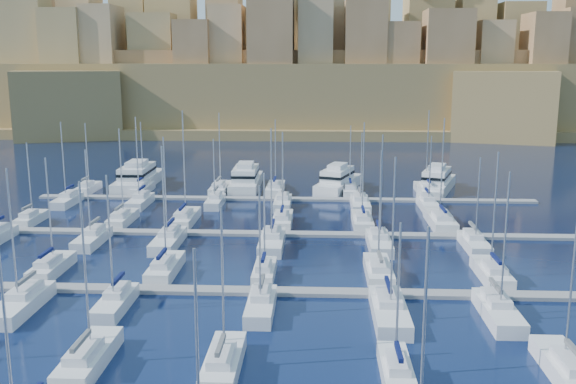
# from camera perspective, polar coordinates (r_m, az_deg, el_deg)

# --- Properties ---
(ground) EXTENTS (600.00, 600.00, 0.00)m
(ground) POSITION_cam_1_polar(r_m,az_deg,el_deg) (77.65, -1.58, -5.84)
(ground) COLOR #091332
(ground) RESTS_ON ground
(pontoon_mid_near) EXTENTS (84.00, 2.00, 0.40)m
(pontoon_mid_near) POSITION_cam_1_polar(r_m,az_deg,el_deg) (66.29, -2.36, -8.81)
(pontoon_mid_near) COLOR slate
(pontoon_mid_near) RESTS_ON ground
(pontoon_mid_far) EXTENTS (84.00, 2.00, 0.40)m
(pontoon_mid_far) POSITION_cam_1_polar(r_m,az_deg,el_deg) (87.16, -1.09, -3.73)
(pontoon_mid_far) COLOR slate
(pontoon_mid_far) RESTS_ON ground
(pontoon_far) EXTENTS (84.00, 2.00, 0.40)m
(pontoon_far) POSITION_cam_1_polar(r_m,az_deg,el_deg) (108.48, -0.32, -0.62)
(pontoon_far) COLOR slate
(pontoon_far) RESTS_ON ground
(sailboat_2) EXTENTS (2.73, 9.09, 14.89)m
(sailboat_2) POSITION_cam_1_polar(r_m,az_deg,el_deg) (53.63, -17.33, -13.89)
(sailboat_2) COLOR silver
(sailboat_2) RESTS_ON ground
(sailboat_3) EXTENTS (2.59, 8.62, 13.13)m
(sailboat_3) POSITION_cam_1_polar(r_m,az_deg,el_deg) (50.93, -5.76, -14.84)
(sailboat_3) COLOR silver
(sailboat_3) RESTS_ON ground
(sailboat_4) EXTENTS (2.24, 7.47, 12.25)m
(sailboat_4) POSITION_cam_1_polar(r_m,az_deg,el_deg) (50.29, 9.60, -15.34)
(sailboat_4) COLOR silver
(sailboat_4) RESTS_ON ground
(sailboat_5) EXTENTS (2.73, 9.09, 13.07)m
(sailboat_5) POSITION_cam_1_polar(r_m,az_deg,el_deg) (54.00, 23.54, -14.20)
(sailboat_5) COLOR silver
(sailboat_5) RESTS_ON ground
(sailboat_13) EXTENTS (2.55, 8.49, 13.27)m
(sailboat_13) POSITION_cam_1_polar(r_m,az_deg,el_deg) (76.66, -20.27, -6.25)
(sailboat_13) COLOR silver
(sailboat_13) RESTS_ON ground
(sailboat_14) EXTENTS (2.71, 9.03, 14.57)m
(sailboat_14) POSITION_cam_1_polar(r_m,az_deg,el_deg) (72.93, -10.87, -6.62)
(sailboat_14) COLOR silver
(sailboat_14) RESTS_ON ground
(sailboat_15) EXTENTS (2.27, 7.57, 11.86)m
(sailboat_15) POSITION_cam_1_polar(r_m,az_deg,el_deg) (70.51, -2.11, -7.08)
(sailboat_15) COLOR silver
(sailboat_15) RESTS_ON ground
(sailboat_16) EXTENTS (2.77, 9.22, 14.27)m
(sailboat_16) POSITION_cam_1_polar(r_m,az_deg,el_deg) (71.35, 8.05, -6.94)
(sailboat_16) COLOR silver
(sailboat_16) RESTS_ON ground
(sailboat_17) EXTENTS (2.71, 9.03, 14.19)m
(sailboat_17) POSITION_cam_1_polar(r_m,az_deg,el_deg) (73.43, 17.66, -6.85)
(sailboat_17) COLOR silver
(sailboat_17) RESTS_ON ground
(sailboat_19) EXTENTS (2.90, 9.68, 14.16)m
(sailboat_19) POSITION_cam_1_polar(r_m,az_deg,el_deg) (66.69, -22.60, -9.12)
(sailboat_19) COLOR silver
(sailboat_19) RESTS_ON ground
(sailboat_20) EXTENTS (2.44, 8.14, 13.45)m
(sailboat_20) POSITION_cam_1_polar(r_m,az_deg,el_deg) (64.17, -15.09, -9.43)
(sailboat_20) COLOR silver
(sailboat_20) RESTS_ON ground
(sailboat_21) EXTENTS (2.51, 8.36, 12.64)m
(sailboat_21) POSITION_cam_1_polar(r_m,az_deg,el_deg) (61.35, -2.42, -10.02)
(sailboat_21) COLOR silver
(sailboat_21) RESTS_ON ground
(sailboat_22) EXTENTS (3.05, 10.18, 15.47)m
(sailboat_22) POSITION_cam_1_polar(r_m,az_deg,el_deg) (60.65, 9.00, -10.39)
(sailboat_22) COLOR silver
(sailboat_22) RESTS_ON ground
(sailboat_23) EXTENTS (2.78, 9.27, 14.18)m
(sailboat_23) POSITION_cam_1_polar(r_m,az_deg,el_deg) (62.95, 18.17, -10.03)
(sailboat_23) COLOR silver
(sailboat_23) RESTS_ON ground
(sailboat_24) EXTENTS (2.23, 7.44, 12.10)m
(sailboat_24) POSITION_cam_1_polar(r_m,az_deg,el_deg) (100.34, -21.86, -2.21)
(sailboat_24) COLOR silver
(sailboat_24) RESTS_ON ground
(sailboat_25) EXTENTS (2.57, 8.58, 14.07)m
(sailboat_25) POSITION_cam_1_polar(r_m,az_deg,el_deg) (96.11, -14.50, -2.30)
(sailboat_25) COLOR silver
(sailboat_25) RESTS_ON ground
(sailboat_26) EXTENTS (2.93, 9.77, 16.62)m
(sailboat_26) POSITION_cam_1_polar(r_m,az_deg,el_deg) (94.39, -9.15, -2.31)
(sailboat_26) COLOR silver
(sailboat_26) RESTS_ON ground
(sailboat_27) EXTENTS (2.67, 8.90, 13.61)m
(sailboat_27) POSITION_cam_1_polar(r_m,az_deg,el_deg) (92.13, -0.49, -2.52)
(sailboat_27) COLOR silver
(sailboat_27) RESTS_ON ground
(sailboat_28) EXTENTS (2.75, 9.18, 15.08)m
(sailboat_28) POSITION_cam_1_polar(r_m,az_deg,el_deg) (92.35, 6.62, -2.56)
(sailboat_28) COLOR silver
(sailboat_28) RESTS_ON ground
(sailboat_29) EXTENTS (3.21, 10.69, 15.67)m
(sailboat_29) POSITION_cam_1_polar(r_m,az_deg,el_deg) (94.49, 13.39, -2.47)
(sailboat_29) COLOR silver
(sailboat_29) RESTS_ON ground
(sailboat_31) EXTENTS (2.66, 8.87, 12.69)m
(sailboat_31) POSITION_cam_1_polar(r_m,az_deg,el_deg) (86.73, -17.00, -3.97)
(sailboat_31) COLOR silver
(sailboat_31) RESTS_ON ground
(sailboat_32) EXTENTS (2.94, 9.79, 14.39)m
(sailboat_32) POSITION_cam_1_polar(r_m,az_deg,el_deg) (83.47, -10.59, -4.24)
(sailboat_32) COLOR silver
(sailboat_32) RESTS_ON ground
(sailboat_33) EXTENTS (2.97, 9.90, 15.53)m
(sailboat_33) POSITION_cam_1_polar(r_m,az_deg,el_deg) (81.42, -1.44, -4.44)
(sailboat_33) COLOR silver
(sailboat_33) RESTS_ON ground
(sailboat_34) EXTENTS (2.80, 9.32, 14.80)m
(sailboat_34) POSITION_cam_1_polar(r_m,az_deg,el_deg) (81.86, 8.10, -4.48)
(sailboat_34) COLOR silver
(sailboat_34) RESTS_ON ground
(sailboat_35) EXTENTS (2.57, 8.57, 12.06)m
(sailboat_35) POSITION_cam_1_polar(r_m,az_deg,el_deg) (84.19, 16.21, -4.40)
(sailboat_35) COLOR silver
(sailboat_35) RESTS_ON ground
(sailboat_36) EXTENTS (2.41, 8.04, 12.62)m
(sailboat_36) POSITION_cam_1_polar(r_m,az_deg,el_deg) (120.31, -17.35, 0.33)
(sailboat_36) COLOR silver
(sailboat_36) RESTS_ON ground
(sailboat_37) EXTENTS (2.49, 8.31, 12.88)m
(sailboat_37) POSITION_cam_1_polar(r_m,az_deg,el_deg) (117.42, -12.79, 0.30)
(sailboat_37) COLOR silver
(sailboat_37) RESTS_ON ground
(sailboat_38) EXTENTS (2.87, 9.57, 14.49)m
(sailboat_38) POSITION_cam_1_polar(r_m,az_deg,el_deg) (115.10, -6.07, 0.31)
(sailboat_38) COLOR silver
(sailboat_38) RESTS_ON ground
(sailboat_39) EXTENTS (3.01, 10.03, 13.31)m
(sailboat_39) POSITION_cam_1_polar(r_m,az_deg,el_deg) (114.24, -1.14, 0.29)
(sailboat_39) COLOR silver
(sailboat_39) RESTS_ON ground
(sailboat_40) EXTENTS (2.54, 8.46, 12.45)m
(sailboat_40) POSITION_cam_1_polar(r_m,az_deg,el_deg) (113.37, 5.51, 0.14)
(sailboat_40) COLOR silver
(sailboat_40) RESTS_ON ground
(sailboat_41) EXTENTS (3.03, 10.09, 15.04)m
(sailboat_41) POSITION_cam_1_polar(r_m,az_deg,el_deg) (115.60, 12.18, 0.17)
(sailboat_41) COLOR silver
(sailboat_41) RESTS_ON ground
(sailboat_42) EXTENTS (2.57, 8.55, 13.93)m
(sailboat_42) POSITION_cam_1_polar(r_m,az_deg,el_deg) (111.03, -19.02, -0.70)
(sailboat_42) COLOR silver
(sailboat_42) RESTS_ON ground
(sailboat_43) EXTENTS (2.66, 8.88, 14.81)m
(sailboat_43) POSITION_cam_1_polar(r_m,az_deg,el_deg) (106.99, -13.00, -0.80)
(sailboat_43) COLOR silver
(sailboat_43) RESTS_ON ground
(sailboat_44) EXTENTS (2.39, 7.95, 11.32)m
(sailboat_44) POSITION_cam_1_polar(r_m,az_deg,el_deg) (104.80, -6.49, -0.86)
(sailboat_44) COLOR silver
(sailboat_44) RESTS_ON ground
(sailboat_45) EXTENTS (2.60, 8.68, 12.57)m
(sailboat_45) POSITION_cam_1_polar(r_m,az_deg,el_deg) (103.27, -0.48, -0.96)
(sailboat_45) COLOR silver
(sailboat_45) RESTS_ON ground
(sailboat_46) EXTENTS (2.85, 9.49, 12.55)m
(sailboat_46) POSITION_cam_1_polar(r_m,az_deg,el_deg) (102.95, 6.43, -1.07)
(sailboat_46) COLOR silver
(sailboat_46) RESTS_ON ground
(sailboat_47) EXTENTS (2.58, 8.58, 12.04)m
(sailboat_47) POSITION_cam_1_polar(r_m,az_deg,el_deg) (104.64, 12.33, -1.07)
(sailboat_47) COLOR silver
(sailboat_47) RESTS_ON ground
(motor_yacht_a) EXTENTS (5.77, 18.61, 5.25)m
(motor_yacht_a) POSITION_cam_1_polar(r_m,az_deg,el_deg) (122.91, -13.18, 1.26)
(motor_yacht_a) COLOR silver
(motor_yacht_a) RESTS_ON ground
(motor_yacht_b) EXTENTS (5.06, 16.35, 5.25)m
(motor_yacht_b) POSITION_cam_1_polar(r_m,az_deg,el_deg) (117.91, -3.76, 1.11)
(motor_yacht_b) COLOR silver
(motor_yacht_b) RESTS_ON ground
(motor_yacht_c) EXTENTS (9.31, 15.86, 5.25)m
(motor_yacht_c) POSITION_cam_1_polar(r_m,az_deg,el_deg) (116.72, 4.47, 0.99)
(motor_yacht_c) COLOR silver
(motor_yacht_c) RESTS_ON ground
(motor_yacht_d) EXTENTS (9.37, 16.00, 5.25)m
(motor_yacht_d) POSITION_cam_1_polar(r_m,az_deg,el_deg) (118.68, 13.09, 0.90)
(motor_yacht_d) COLOR silver
(motor_yacht_d) RESTS_ON ground
(fortified_city) EXTENTS (460.00, 108.95, 59.52)m
(fortified_city) POSITION_cam_1_polar(r_m,az_deg,el_deg) (229.30, 1.29, 9.59)
(fortified_city) COLOR olive
(fortified_city) RESTS_ON ground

